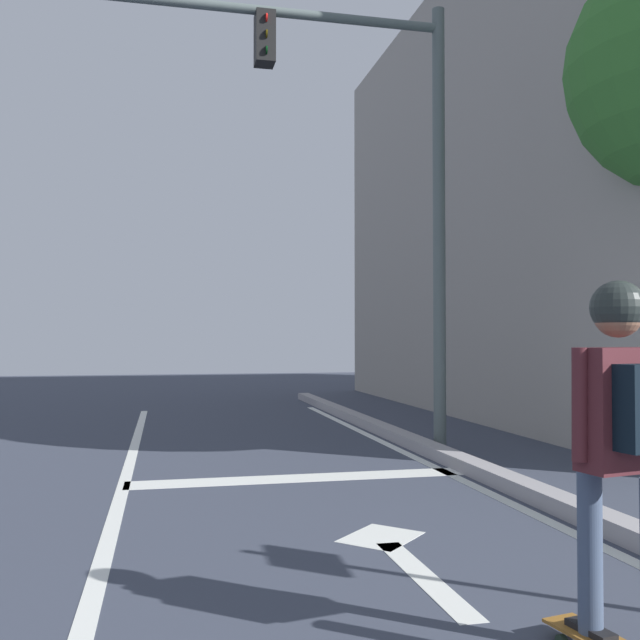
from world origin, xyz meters
TOP-DOWN VIEW (x-y plane):
  - lane_line_center at (-0.25, 6.00)m, footprint 0.12×20.00m
  - lane_line_curbside at (3.03, 6.00)m, footprint 0.12×20.00m
  - stop_bar at (1.46, 8.96)m, footprint 3.43×0.40m
  - lane_arrow_stem at (1.63, 5.92)m, footprint 0.16×1.40m
  - lane_arrow_head at (1.63, 6.77)m, footprint 0.71×0.71m
  - skater at (2.05, 4.63)m, footprint 0.44×0.60m
  - traffic_signal_mast at (2.61, 10.45)m, footprint 4.64×0.34m

SIDE VIEW (x-z plane):
  - lane_line_center at x=-0.25m, z-range 0.00..0.01m
  - lane_line_curbside at x=3.03m, z-range 0.00..0.01m
  - stop_bar at x=1.46m, z-range 0.00..0.01m
  - lane_arrow_stem at x=1.63m, z-range 0.00..0.01m
  - lane_arrow_head at x=1.63m, z-range 0.00..0.01m
  - skater at x=2.05m, z-range 0.28..1.87m
  - traffic_signal_mast at x=2.61m, z-range 1.05..6.76m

